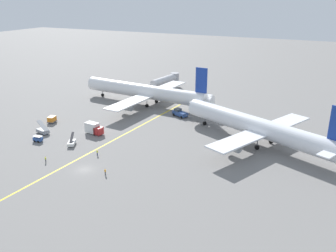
{
  "coord_description": "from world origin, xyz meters",
  "views": [
    {
      "loc": [
        53.23,
        -63.63,
        41.17
      ],
      "look_at": [
        9.94,
        27.39,
        4.0
      ],
      "focal_mm": 38.59,
      "sensor_mm": 36.0,
      "label": 1
    }
  ],
  "objects_px": {
    "pushback_tug": "(180,113)",
    "ground_crew_wing_walker_right": "(46,159)",
    "gse_catering_truck_tall": "(94,128)",
    "ground_crew_ramp_agent_by_cones": "(97,152)",
    "gse_belt_loader_portside": "(72,143)",
    "jet_bridge": "(167,79)",
    "airliner_at_gate_left": "(145,92)",
    "airliner_being_pushed": "(257,127)",
    "ground_crew_marshaller_foreground": "(105,172)",
    "gse_baggage_cart_trailing": "(38,139)",
    "gse_stair_truck_yellow": "(43,130)",
    "gse_container_dolly_flat": "(52,119)"
  },
  "relations": [
    {
      "from": "jet_bridge",
      "to": "gse_baggage_cart_trailing",
      "type": "bearing_deg",
      "value": -95.78
    },
    {
      "from": "gse_baggage_cart_trailing",
      "to": "jet_bridge",
      "type": "relative_size",
      "value": 0.14
    },
    {
      "from": "gse_catering_truck_tall",
      "to": "ground_crew_wing_walker_right",
      "type": "distance_m",
      "value": 21.92
    },
    {
      "from": "airliner_at_gate_left",
      "to": "ground_crew_wing_walker_right",
      "type": "distance_m",
      "value": 57.2
    },
    {
      "from": "airliner_at_gate_left",
      "to": "ground_crew_wing_walker_right",
      "type": "bearing_deg",
      "value": -88.01
    },
    {
      "from": "gse_baggage_cart_trailing",
      "to": "airliner_being_pushed",
      "type": "bearing_deg",
      "value": 24.18
    },
    {
      "from": "pushback_tug",
      "to": "airliner_being_pushed",
      "type": "bearing_deg",
      "value": -23.72
    },
    {
      "from": "airliner_being_pushed",
      "to": "gse_stair_truck_yellow",
      "type": "xyz_separation_m",
      "value": [
        -61.67,
        -20.61,
        -4.1
      ]
    },
    {
      "from": "gse_stair_truck_yellow",
      "to": "ground_crew_wing_walker_right",
      "type": "distance_m",
      "value": 21.58
    },
    {
      "from": "airliner_at_gate_left",
      "to": "gse_catering_truck_tall",
      "type": "relative_size",
      "value": 9.62
    },
    {
      "from": "gse_stair_truck_yellow",
      "to": "gse_catering_truck_tall",
      "type": "bearing_deg",
      "value": 24.69
    },
    {
      "from": "pushback_tug",
      "to": "gse_catering_truck_tall",
      "type": "xyz_separation_m",
      "value": [
        -17.32,
        -27.02,
        0.49
      ]
    },
    {
      "from": "airliner_being_pushed",
      "to": "jet_bridge",
      "type": "bearing_deg",
      "value": 137.6
    },
    {
      "from": "jet_bridge",
      "to": "airliner_being_pushed",
      "type": "bearing_deg",
      "value": -42.4
    },
    {
      "from": "gse_catering_truck_tall",
      "to": "ground_crew_marshaller_foreground",
      "type": "relative_size",
      "value": 3.75
    },
    {
      "from": "gse_container_dolly_flat",
      "to": "ground_crew_wing_walker_right",
      "type": "xyz_separation_m",
      "value": [
        19.85,
        -24.25,
        -0.35
      ]
    },
    {
      "from": "gse_catering_truck_tall",
      "to": "gse_container_dolly_flat",
      "type": "height_order",
      "value": "gse_catering_truck_tall"
    },
    {
      "from": "gse_baggage_cart_trailing",
      "to": "ground_crew_wing_walker_right",
      "type": "relative_size",
      "value": 1.76
    },
    {
      "from": "airliner_at_gate_left",
      "to": "pushback_tug",
      "type": "xyz_separation_m",
      "value": [
        18.53,
        -8.1,
        -3.77
      ]
    },
    {
      "from": "gse_stair_truck_yellow",
      "to": "gse_container_dolly_flat",
      "type": "height_order",
      "value": "gse_stair_truck_yellow"
    },
    {
      "from": "ground_crew_ramp_agent_by_cones",
      "to": "gse_catering_truck_tall",
      "type": "bearing_deg",
      "value": 129.28
    },
    {
      "from": "gse_stair_truck_yellow",
      "to": "gse_catering_truck_tall",
      "type": "relative_size",
      "value": 0.81
    },
    {
      "from": "gse_catering_truck_tall",
      "to": "ground_crew_ramp_agent_by_cones",
      "type": "distance_m",
      "value": 16.43
    },
    {
      "from": "airliner_being_pushed",
      "to": "gse_baggage_cart_trailing",
      "type": "distance_m",
      "value": 64.07
    },
    {
      "from": "ground_crew_ramp_agent_by_cones",
      "to": "ground_crew_marshaller_foreground",
      "type": "bearing_deg",
      "value": -44.95
    },
    {
      "from": "pushback_tug",
      "to": "gse_stair_truck_yellow",
      "type": "distance_m",
      "value": 46.39
    },
    {
      "from": "gse_baggage_cart_trailing",
      "to": "ground_crew_ramp_agent_by_cones",
      "type": "relative_size",
      "value": 1.77
    },
    {
      "from": "gse_catering_truck_tall",
      "to": "ground_crew_marshaller_foreground",
      "type": "distance_m",
      "value": 28.23
    },
    {
      "from": "jet_bridge",
      "to": "gse_catering_truck_tall",
      "type": "bearing_deg",
      "value": -86.38
    },
    {
      "from": "pushback_tug",
      "to": "gse_belt_loader_portside",
      "type": "height_order",
      "value": "gse_belt_loader_portside"
    },
    {
      "from": "gse_stair_truck_yellow",
      "to": "gse_container_dolly_flat",
      "type": "relative_size",
      "value": 1.36
    },
    {
      "from": "airliner_being_pushed",
      "to": "jet_bridge",
      "type": "xyz_separation_m",
      "value": [
        -50.96,
        46.52,
        -0.72
      ]
    },
    {
      "from": "ground_crew_wing_walker_right",
      "to": "gse_baggage_cart_trailing",
      "type": "bearing_deg",
      "value": 141.19
    },
    {
      "from": "gse_container_dolly_flat",
      "to": "ground_crew_ramp_agent_by_cones",
      "type": "bearing_deg",
      "value": -27.08
    },
    {
      "from": "ground_crew_marshaller_foreground",
      "to": "gse_belt_loader_portside",
      "type": "bearing_deg",
      "value": 150.35
    },
    {
      "from": "airliner_at_gate_left",
      "to": "ground_crew_wing_walker_right",
      "type": "height_order",
      "value": "airliner_at_gate_left"
    },
    {
      "from": "pushback_tug",
      "to": "ground_crew_wing_walker_right",
      "type": "bearing_deg",
      "value": -108.69
    },
    {
      "from": "pushback_tug",
      "to": "gse_catering_truck_tall",
      "type": "bearing_deg",
      "value": -122.65
    },
    {
      "from": "gse_baggage_cart_trailing",
      "to": "ground_crew_ramp_agent_by_cones",
      "type": "xyz_separation_m",
      "value": [
        21.58,
        -0.44,
        -0.04
      ]
    },
    {
      "from": "airliner_at_gate_left",
      "to": "airliner_being_pushed",
      "type": "bearing_deg",
      "value": -23.68
    },
    {
      "from": "airliner_at_gate_left",
      "to": "airliner_being_pushed",
      "type": "xyz_separation_m",
      "value": [
        48.34,
        -21.2,
        0.09
      ]
    },
    {
      "from": "gse_belt_loader_portside",
      "to": "gse_stair_truck_yellow",
      "type": "bearing_deg",
      "value": 166.2
    },
    {
      "from": "airliner_at_gate_left",
      "to": "gse_catering_truck_tall",
      "type": "distance_m",
      "value": 35.3
    },
    {
      "from": "gse_stair_truck_yellow",
      "to": "ground_crew_ramp_agent_by_cones",
      "type": "distance_m",
      "value": 25.64
    },
    {
      "from": "gse_container_dolly_flat",
      "to": "airliner_at_gate_left",
      "type": "bearing_deg",
      "value": 61.39
    },
    {
      "from": "pushback_tug",
      "to": "ground_crew_marshaller_foreground",
      "type": "height_order",
      "value": "pushback_tug"
    },
    {
      "from": "pushback_tug",
      "to": "gse_belt_loader_portside",
      "type": "distance_m",
      "value": 41.19
    },
    {
      "from": "airliner_at_gate_left",
      "to": "gse_baggage_cart_trailing",
      "type": "bearing_deg",
      "value": -101.9
    },
    {
      "from": "gse_belt_loader_portside",
      "to": "pushback_tug",
      "type": "bearing_deg",
      "value": 64.55
    },
    {
      "from": "pushback_tug",
      "to": "gse_stair_truck_yellow",
      "type": "xyz_separation_m",
      "value": [
        -31.86,
        -33.71,
        -0.24
      ]
    }
  ]
}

